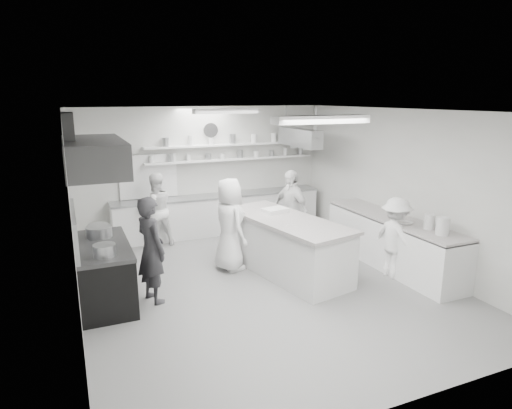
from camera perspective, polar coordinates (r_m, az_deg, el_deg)
name	(u,v)px	position (r m, az deg, el deg)	size (l,w,h in m)	color
floor	(262,284)	(8.02, 0.80, -10.12)	(6.00, 7.00, 0.02)	gray
ceiling	(263,110)	(7.34, 0.88, 11.99)	(6.00, 7.00, 0.02)	white
wall_back	(203,170)	(10.77, -6.79, 4.34)	(6.00, 0.04, 3.00)	silver
wall_front	(406,275)	(4.71, 18.65, -8.55)	(6.00, 0.04, 3.00)	silver
wall_left	(71,220)	(6.92, -22.50, -1.83)	(0.04, 7.00, 3.00)	silver
wall_right	(403,187)	(9.16, 18.26, 2.11)	(0.04, 7.00, 3.00)	silver
stove	(104,274)	(7.63, -18.83, -8.42)	(0.80, 1.80, 0.90)	black
exhaust_hood	(94,156)	(7.17, -19.99, 5.84)	(0.85, 2.00, 0.50)	#3C3C3D
back_counter	(220,214)	(10.80, -4.65, -1.23)	(5.00, 0.60, 0.92)	white
shelf_lower	(232,159)	(10.83, -3.06, 5.81)	(4.20, 0.26, 0.04)	white
shelf_upper	(232,145)	(10.79, -3.08, 7.65)	(4.20, 0.26, 0.04)	white
pass_through_window	(148,176)	(10.47, -13.59, 3.52)	(1.30, 0.04, 1.00)	black
wall_clock	(211,130)	(10.68, -5.83, 9.43)	(0.32, 0.32, 0.05)	white
right_counter	(392,243)	(9.04, 16.94, -4.70)	(0.74, 3.30, 0.94)	white
pot_rack	(300,138)	(10.42, 5.58, 8.50)	(0.30, 1.60, 0.40)	#9D9FA2
light_fixture_front	(321,119)	(5.75, 8.34, 10.69)	(1.30, 0.25, 0.10)	white
light_fixture_rear	(226,111)	(9.02, -3.89, 11.82)	(1.30, 0.25, 0.10)	white
prep_island	(286,247)	(8.37, 3.80, -5.38)	(1.01, 2.70, 1.00)	white
stove_pot	(99,233)	(7.82, -19.39, -3.48)	(0.41, 0.41, 0.23)	#9D9FA2
cook_stove	(151,250)	(7.28, -13.24, -5.65)	(0.63, 0.41, 1.73)	#302F33
cook_back	(156,210)	(9.99, -12.69, -0.67)	(0.79, 0.61, 1.62)	white
cook_island_left	(229,225)	(8.40, -3.41, -2.57)	(0.86, 0.56, 1.76)	white
cook_island_right	(291,210)	(9.52, 4.44, -0.73)	(1.02, 0.42, 1.73)	white
cook_right	(395,238)	(8.45, 17.36, -4.09)	(0.96, 0.55, 1.48)	white
bowl_island_a	(275,212)	(8.69, 2.46, -1.03)	(0.24, 0.24, 0.06)	#9D9FA2
bowl_island_b	(291,227)	(7.74, 4.53, -2.90)	(0.18, 0.18, 0.06)	white
bowl_right	(405,224)	(8.55, 18.48, -2.33)	(0.27, 0.27, 0.07)	white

